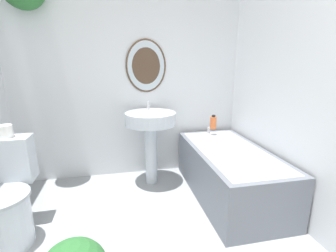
{
  "coord_description": "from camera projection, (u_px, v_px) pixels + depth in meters",
  "views": [
    {
      "loc": [
        -0.16,
        -0.29,
        1.36
      ],
      "look_at": [
        0.25,
        1.61,
        0.85
      ],
      "focal_mm": 26.0,
      "sensor_mm": 36.0,
      "label": 1
    }
  ],
  "objects": [
    {
      "name": "wall_back",
      "position": [
        117.0,
        65.0,
        2.75
      ],
      "size": [
        2.75,
        0.41,
        2.4
      ],
      "color": "silver",
      "rests_on": "ground_plane"
    },
    {
      "name": "wall_right",
      "position": [
        318.0,
        84.0,
        1.85
      ],
      "size": [
        0.06,
        2.71,
        2.4
      ],
      "color": "silver",
      "rests_on": "ground_plane"
    },
    {
      "name": "pedestal_sink",
      "position": [
        151.0,
        127.0,
        2.68
      ],
      "size": [
        0.55,
        0.55,
        0.93
      ],
      "color": "silver",
      "rests_on": "ground_plane"
    },
    {
      "name": "bathtub",
      "position": [
        229.0,
        172.0,
        2.51
      ],
      "size": [
        0.71,
        1.42,
        0.58
      ],
      "color": "slate",
      "rests_on": "ground_plane"
    },
    {
      "name": "toilet",
      "position": [
        4.0,
        203.0,
        1.86
      ],
      "size": [
        0.43,
        0.61,
        0.78
      ],
      "color": "silver",
      "rests_on": "ground_plane"
    },
    {
      "name": "toilet_paper_roll",
      "position": [
        5.0,
        131.0,
        1.93
      ],
      "size": [
        0.11,
        0.11,
        0.1
      ],
      "color": "white",
      "rests_on": "toilet"
    },
    {
      "name": "shampoo_bottle",
      "position": [
        213.0,
        122.0,
        2.92
      ],
      "size": [
        0.08,
        0.08,
        0.17
      ],
      "color": "#DB6633",
      "rests_on": "bathtub"
    }
  ]
}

